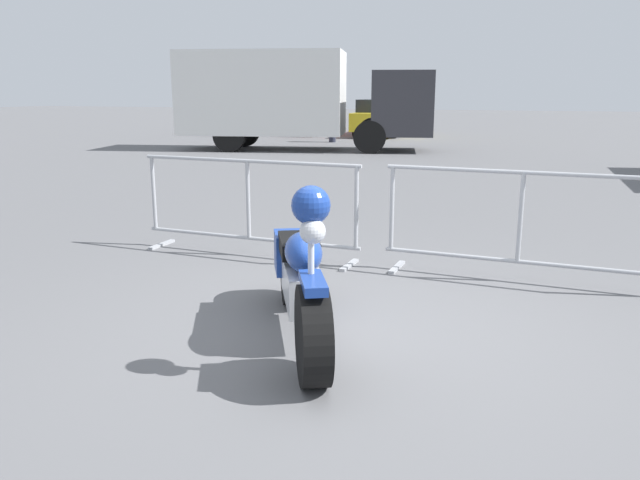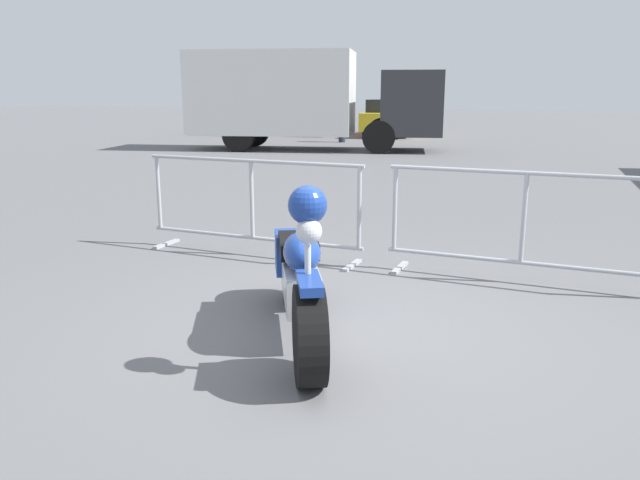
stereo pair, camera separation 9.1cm
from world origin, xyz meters
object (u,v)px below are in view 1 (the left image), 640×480
Objects in this scene: box_truck at (291,96)px; crowd_barrier_far at (520,225)px; parked_car_red at (311,117)px; parked_car_yellow at (381,117)px; crowd_barrier_near at (248,206)px; pedestrian at (332,116)px; motorcycle at (301,276)px; parked_car_black at (241,116)px.

crowd_barrier_far is at bearing -71.91° from box_truck.
parked_car_red is 0.97× the size of parked_car_yellow.
pedestrian is at bearing 105.76° from crowd_barrier_near.
parked_car_red is at bearing 93.15° from box_truck.
crowd_barrier_far is 0.32× the size of box_truck.
motorcycle is 0.78× the size of crowd_barrier_far.
parked_car_yellow is (3.12, -0.13, 0.02)m from parked_car_red.
parked_car_black is at bearing 123.77° from crowd_barrier_far.
parked_car_black is at bearing 117.43° from crowd_barrier_near.
motorcycle is 2.45m from crowd_barrier_near.
crowd_barrier_far is 0.60× the size of parked_car_black.
box_truck is at bearing -147.28° from parked_car_black.
box_truck is 1.87× the size of parked_car_black.
parked_car_red is (-2.16, 7.34, -0.91)m from box_truck.
motorcycle is 23.81m from parked_car_black.
crowd_barrier_far is at bearing 117.26° from motorcycle.
crowd_barrier_near is 19.70m from parked_car_yellow.
crowd_barrier_far is (1.42, 1.99, 0.09)m from motorcycle.
parked_car_yellow is at bearing 100.54° from crowd_barrier_near.
parked_car_yellow is at bearing -27.12° from pedestrian.
pedestrian is at bearing 73.02° from box_truck.
crowd_barrier_near is at bearing -157.63° from parked_car_black.
crowd_barrier_far is at bearing -151.29° from parked_car_black.
motorcycle is 0.25× the size of box_truck.
pedestrian is at bearing 115.00° from crowd_barrier_far.
parked_car_yellow reaches higher than parked_car_red.
parked_car_black is 0.98× the size of parked_car_red.
parked_car_black is at bearing -179.01° from motorcycle.
box_truck is at bearing 175.66° from motorcycle.
parked_car_red reaches higher than parked_car_black.
pedestrian reaches higher than crowd_barrier_near.
box_truck is (-5.99, 14.16, 1.17)m from motorcycle.
box_truck reaches higher than parked_car_black.
box_truck reaches higher than crowd_barrier_near.
motorcycle is 18.36m from pedestrian.
box_truck is 1.79× the size of parked_car_yellow.
motorcycle is 22.99m from parked_car_red.
pedestrian reaches higher than parked_car_black.
pedestrian is at bearing 164.12° from parked_car_yellow.
crowd_barrier_far is at bearing -158.93° from parked_car_red.
crowd_barrier_near is 20.63m from parked_car_red.
box_truck is (-7.41, 12.16, 1.08)m from crowd_barrier_far.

